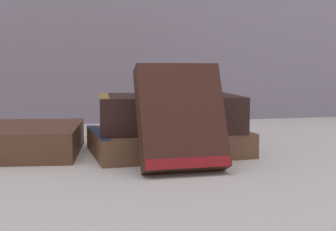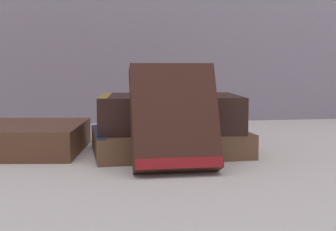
{
  "view_description": "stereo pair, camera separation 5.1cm",
  "coord_description": "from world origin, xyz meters",
  "px_view_note": "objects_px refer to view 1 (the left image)",
  "views": [
    {
      "loc": [
        -0.1,
        -0.58,
        0.12
      ],
      "look_at": [
        0.05,
        0.02,
        0.05
      ],
      "focal_mm": 50.0,
      "sensor_mm": 36.0,
      "label": 1
    },
    {
      "loc": [
        -0.05,
        -0.59,
        0.12
      ],
      "look_at": [
        0.05,
        0.02,
        0.05
      ],
      "focal_mm": 50.0,
      "sensor_mm": 36.0,
      "label": 2
    }
  ],
  "objects_px": {
    "pocket_watch": "(193,93)",
    "reading_glasses": "(112,136)",
    "book_flat_top": "(165,113)",
    "book_leaning_front": "(181,121)",
    "book_flat_bottom": "(163,141)"
  },
  "relations": [
    {
      "from": "pocket_watch",
      "to": "reading_glasses",
      "type": "relative_size",
      "value": 0.5
    },
    {
      "from": "pocket_watch",
      "to": "reading_glasses",
      "type": "distance_m",
      "value": 0.21
    },
    {
      "from": "book_flat_top",
      "to": "reading_glasses",
      "type": "height_order",
      "value": "book_flat_top"
    },
    {
      "from": "pocket_watch",
      "to": "reading_glasses",
      "type": "xyz_separation_m",
      "value": [
        -0.09,
        0.17,
        -0.08
      ]
    },
    {
      "from": "book_leaning_front",
      "to": "reading_glasses",
      "type": "xyz_separation_m",
      "value": [
        -0.05,
        0.28,
        -0.06
      ]
    },
    {
      "from": "book_flat_top",
      "to": "pocket_watch",
      "type": "bearing_deg",
      "value": -8.98
    },
    {
      "from": "book_leaning_front",
      "to": "pocket_watch",
      "type": "xyz_separation_m",
      "value": [
        0.05,
        0.1,
        0.03
      ]
    },
    {
      "from": "reading_glasses",
      "to": "pocket_watch",
      "type": "bearing_deg",
      "value": -52.47
    },
    {
      "from": "pocket_watch",
      "to": "book_leaning_front",
      "type": "bearing_deg",
      "value": -113.36
    },
    {
      "from": "book_flat_top",
      "to": "book_leaning_front",
      "type": "bearing_deg",
      "value": -88.45
    },
    {
      "from": "book_flat_top",
      "to": "book_flat_bottom",
      "type": "bearing_deg",
      "value": -145.24
    },
    {
      "from": "book_flat_top",
      "to": "pocket_watch",
      "type": "distance_m",
      "value": 0.05
    },
    {
      "from": "book_flat_top",
      "to": "reading_glasses",
      "type": "distance_m",
      "value": 0.18
    },
    {
      "from": "book_leaning_front",
      "to": "reading_glasses",
      "type": "height_order",
      "value": "book_leaning_front"
    },
    {
      "from": "book_flat_bottom",
      "to": "reading_glasses",
      "type": "relative_size",
      "value": 2.2
    }
  ]
}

